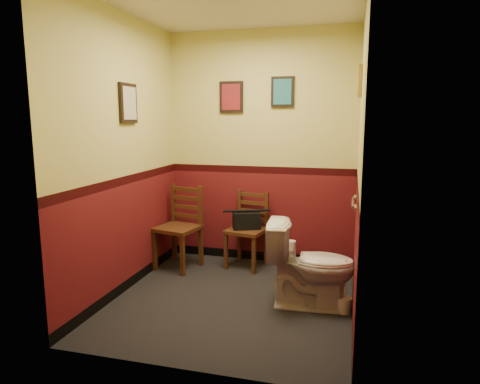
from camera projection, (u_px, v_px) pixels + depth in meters
The scene contains 16 objects.
floor at pixel (233, 299), 4.08m from camera, with size 2.20×2.40×0.00m, color black.
wall_back at pixel (261, 149), 4.99m from camera, with size 2.20×2.70×0.00m, color maroon.
wall_front at pixel (182, 175), 2.71m from camera, with size 2.20×2.70×0.00m, color maroon.
wall_left at pixel (123, 156), 4.13m from camera, with size 2.40×2.70×0.00m, color maroon.
wall_right at pixel (359, 161), 3.57m from camera, with size 2.40×2.70×0.00m, color maroon.
grab_bar at pixel (353, 202), 3.89m from camera, with size 0.05×0.56×0.06m.
framed_print_back_a at pixel (231, 97), 4.96m from camera, with size 0.28×0.04×0.36m.
framed_print_back_b at pixel (283, 92), 4.80m from camera, with size 0.26×0.04×0.34m.
framed_print_left at pixel (128, 103), 4.13m from camera, with size 0.04×0.30×0.38m.
framed_print_right at pixel (360, 81), 4.03m from camera, with size 0.04×0.34×0.28m.
toilet at pixel (311, 265), 3.87m from camera, with size 0.44×0.80×0.78m, color white.
toilet_brush at pixel (344, 304), 3.80m from camera, with size 0.14×0.14×0.49m.
chair_left at pixel (180, 227), 4.90m from camera, with size 0.52×0.52×0.94m.
chair_right at pixel (248, 230), 4.94m from camera, with size 0.48×0.48×0.87m.
handbag at pixel (247, 220), 4.89m from camera, with size 0.34×0.26×0.23m.
tp_stack at pixel (291, 256), 4.94m from camera, with size 0.25×0.15×0.32m.
Camera 1 is at (1.04, -3.70, 1.70)m, focal length 32.00 mm.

